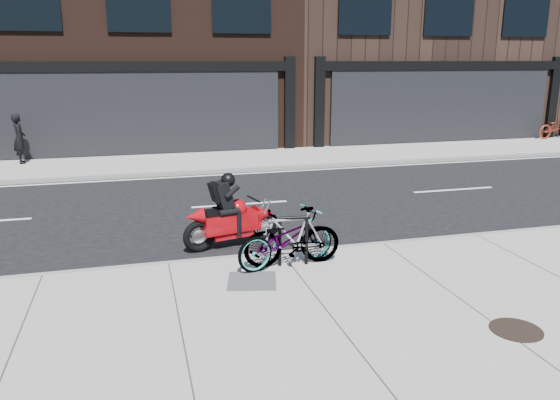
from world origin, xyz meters
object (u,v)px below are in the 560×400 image
object	(u,v)px
motorcycle	(235,216)
manhole_cover	(516,330)
bike_rack	(293,237)
pedestrian	(19,139)
bicycle_far	(556,127)
utility_grate	(252,281)
bicycle_rear	(292,237)
bicycle_front	(286,239)

from	to	relation	value
motorcycle	manhole_cover	bearing A→B (deg)	-72.16
bike_rack	motorcycle	world-z (taller)	motorcycle
pedestrian	bicycle_far	bearing A→B (deg)	-103.07
motorcycle	bicycle_far	size ratio (longest dim) A/B	1.04
utility_grate	bike_rack	bearing A→B (deg)	32.04
bike_rack	bicycle_rear	bearing A→B (deg)	-180.00
bicycle_rear	manhole_cover	world-z (taller)	bicycle_rear
pedestrian	bicycle_front	bearing A→B (deg)	-165.84
bicycle_front	bicycle_rear	xyz separation A→B (m)	(0.11, 0.00, 0.03)
bicycle_far	manhole_cover	world-z (taller)	bicycle_far
bike_rack	utility_grate	size ratio (longest dim) A/B	1.14
bicycle_far	manhole_cover	bearing A→B (deg)	131.70
bicycle_far	manhole_cover	distance (m)	19.68
motorcycle	bicycle_front	bearing A→B (deg)	-84.25
bicycle_rear	bicycle_front	bearing A→B (deg)	-90.36
motorcycle	pedestrian	xyz separation A→B (m)	(-5.45, 9.66, 0.36)
bicycle_front	bike_rack	bearing A→B (deg)	-105.09
bike_rack	motorcycle	bearing A→B (deg)	113.36
utility_grate	bicycle_rear	bearing A→B (deg)	32.55
manhole_cover	utility_grate	distance (m)	3.82
pedestrian	utility_grate	xyz separation A→B (m)	(5.32, -11.78, -0.82)
bike_rack	bicycle_rear	size ratio (longest dim) A/B	0.52
bicycle_front	bicycle_rear	world-z (taller)	bicycle_rear
bicycle_front	pedestrian	distance (m)	12.78
utility_grate	pedestrian	bearing A→B (deg)	114.32
motorcycle	manhole_cover	size ratio (longest dim) A/B	2.92
motorcycle	manhole_cover	distance (m)	5.37
bicycle_rear	manhole_cover	xyz separation A→B (m)	(2.14, -2.95, -0.49)
bicycle_rear	pedestrian	size ratio (longest dim) A/B	1.01
bicycle_far	utility_grate	xyz separation A→B (m)	(-16.19, -12.11, -0.48)
pedestrian	manhole_cover	world-z (taller)	pedestrian
manhole_cover	utility_grate	bearing A→B (deg)	140.35
bicycle_front	utility_grate	xyz separation A→B (m)	(-0.70, -0.51, -0.47)
bike_rack	bicycle_rear	distance (m)	0.02
bicycle_front	motorcycle	world-z (taller)	motorcycle
bike_rack	bicycle_far	size ratio (longest dim) A/B	0.46
bike_rack	bicycle_front	size ratio (longest dim) A/B	0.48
utility_grate	bicycle_front	bearing A→B (deg)	36.30
bicycle_front	bicycle_far	bearing A→B (deg)	-68.26
manhole_cover	motorcycle	bearing A→B (deg)	121.70
pedestrian	utility_grate	bearing A→B (deg)	-169.65
bicycle_front	manhole_cover	world-z (taller)	bicycle_front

